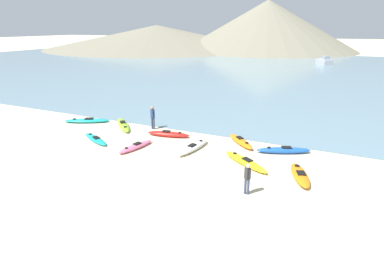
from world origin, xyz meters
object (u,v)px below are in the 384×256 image
Objects in this scene: kayak_on_sand_3 at (136,146)px; kayak_on_sand_9 at (241,141)px; kayak_on_sand_1 at (300,175)px; kayak_on_sand_6 at (123,125)px; person_near_waterline at (153,116)px; moored_boat_0 at (324,61)px; person_near_foreground at (247,177)px; kayak_on_sand_5 at (193,147)px; kayak_on_sand_8 at (87,121)px; kayak_on_sand_2 at (168,134)px; kayak_on_sand_0 at (95,139)px; kayak_on_sand_4 at (284,150)px; kayak_on_sand_7 at (245,162)px.

kayak_on_sand_3 is 6.73m from kayak_on_sand_9.
kayak_on_sand_6 is (-13.05, 3.15, -0.01)m from kayak_on_sand_1.
moored_boat_0 is at bearing 77.21° from person_near_waterline.
person_near_foreground is (1.85, -5.89, 0.69)m from kayak_on_sand_9.
kayak_on_sand_5 is 10.12m from kayak_on_sand_8.
kayak_on_sand_9 is (5.79, 3.43, 0.04)m from kayak_on_sand_3.
kayak_on_sand_2 is 2.01× the size of person_near_foreground.
kayak_on_sand_0 is at bearing -104.31° from moored_boat_0.
kayak_on_sand_5 is at bearing -16.57° from kayak_on_sand_6.
person_near_foreground is at bearing -21.01° from kayak_on_sand_8.
kayak_on_sand_3 is 8.06m from person_near_foreground.
kayak_on_sand_1 is 9.74m from kayak_on_sand_3.
kayak_on_sand_9 is at bearing -2.48° from person_near_waterline.
person_near_waterline reaches higher than kayak_on_sand_5.
kayak_on_sand_1 is 1.56× the size of person_near_waterline.
kayak_on_sand_2 reaches higher than kayak_on_sand_1.
kayak_on_sand_6 is (-11.87, 0.25, -0.03)m from kayak_on_sand_4.
moored_boat_0 is (13.26, 48.45, 0.48)m from kayak_on_sand_6.
moored_boat_0 is at bearing 71.25° from kayak_on_sand_8.
moored_boat_0 reaches higher than person_near_foreground.
person_near_foreground is (14.23, -5.46, 0.72)m from kayak_on_sand_8.
kayak_on_sand_3 is at bearing -106.99° from kayak_on_sand_2.
kayak_on_sand_4 is at bearing -4.25° from person_near_waterline.
kayak_on_sand_8 is 1.45× the size of kayak_on_sand_9.
kayak_on_sand_1 is at bearing -10.02° from kayak_on_sand_8.
kayak_on_sand_3 is 6.84m from kayak_on_sand_7.
person_near_waterline is (-9.50, 0.71, 0.82)m from kayak_on_sand_4.
kayak_on_sand_6 is (-0.09, 3.20, 0.02)m from kayak_on_sand_0.
kayak_on_sand_4 reaches higher than kayak_on_sand_3.
kayak_on_sand_2 is at bearing 142.45° from person_near_foreground.
person_near_foreground is 0.39× the size of moored_boat_0.
kayak_on_sand_4 is at bearing 18.60° from kayak_on_sand_5.
kayak_on_sand_5 is (6.61, 1.21, 0.05)m from kayak_on_sand_0.
kayak_on_sand_1 is 1.80× the size of person_near_foreground.
kayak_on_sand_5 is at bearing -138.20° from kayak_on_sand_9.
person_near_waterline is (-7.77, 3.18, 0.83)m from kayak_on_sand_7.
person_near_waterline is (-10.68, 3.60, 0.84)m from kayak_on_sand_1.
kayak_on_sand_4 is 0.92× the size of kayak_on_sand_8.
kayak_on_sand_7 reaches higher than kayak_on_sand_8.
kayak_on_sand_0 is at bearing 178.84° from kayak_on_sand_3.
kayak_on_sand_8 is 5.75m from person_near_waterline.
person_near_foreground reaches higher than kayak_on_sand_2.
kayak_on_sand_6 is 50.23m from moored_boat_0.
person_near_waterline reaches higher than moored_boat_0.
kayak_on_sand_0 is 1.66× the size of person_near_waterline.
kayak_on_sand_7 is 0.78× the size of moored_boat_0.
moored_boat_0 is (16.54, 48.71, 0.49)m from kayak_on_sand_8.
kayak_on_sand_6 is at bearing 152.39° from person_near_foreground.
kayak_on_sand_4 reaches higher than kayak_on_sand_7.
kayak_on_sand_6 is at bearing 164.97° from kayak_on_sand_7.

